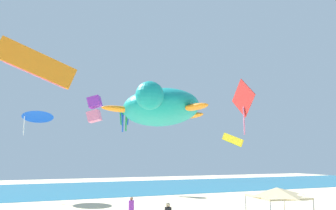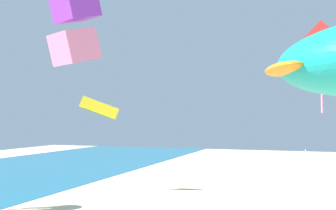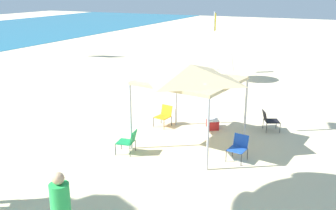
% 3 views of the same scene
% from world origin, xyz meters
% --- Properties ---
extents(ground, '(120.00, 120.00, 0.10)m').
position_xyz_m(ground, '(0.00, 0.00, -0.05)').
color(ground, beige).
extents(canopy_tent, '(3.36, 3.43, 2.90)m').
position_xyz_m(canopy_tent, '(-0.39, -0.39, 2.58)').
color(canopy_tent, '#B7B7BC').
rests_on(canopy_tent, ground).
extents(beach_umbrella, '(2.05, 2.04, 2.28)m').
position_xyz_m(beach_umbrella, '(9.75, 1.17, 1.93)').
color(beach_umbrella, silver).
rests_on(beach_umbrella, ground).
extents(folding_chair_left_of_tent, '(0.71, 0.63, 0.82)m').
position_xyz_m(folding_chair_left_of_tent, '(0.95, 1.26, 0.47)').
color(folding_chair_left_of_tent, black).
rests_on(folding_chair_left_of_tent, ground).
extents(folding_chair_facing_ocean, '(0.69, 0.61, 0.82)m').
position_xyz_m(folding_chair_facing_ocean, '(-0.90, -2.32, 0.47)').
color(folding_chair_facing_ocean, black).
rests_on(folding_chair_facing_ocean, ground).
extents(folding_chair_near_cooler, '(0.74, 0.79, 0.82)m').
position_xyz_m(folding_chair_near_cooler, '(2.17, -2.68, 0.47)').
color(folding_chair_near_cooler, black).
rests_on(folding_chair_near_cooler, ground).
extents(folding_chair_right_of_tent, '(0.63, 0.71, 0.82)m').
position_xyz_m(folding_chair_right_of_tent, '(-2.00, 1.16, 0.47)').
color(folding_chair_right_of_tent, black).
rests_on(folding_chair_right_of_tent, ground).
extents(cooler_box, '(0.74, 0.68, 0.40)m').
position_xyz_m(cooler_box, '(1.50, -0.61, 0.20)').
color(cooler_box, red).
rests_on(cooler_box, ground).
extents(banner_flag, '(0.36, 0.06, 3.94)m').
position_xyz_m(banner_flag, '(11.05, 2.66, 2.36)').
color(banner_flag, silver).
rests_on(banner_flag, ground).
extents(person_beachcomber, '(0.42, 0.47, 1.77)m').
position_xyz_m(person_beachcomber, '(-6.79, -0.08, 1.04)').
color(person_beachcomber, brown).
rests_on(person_beachcomber, ground).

